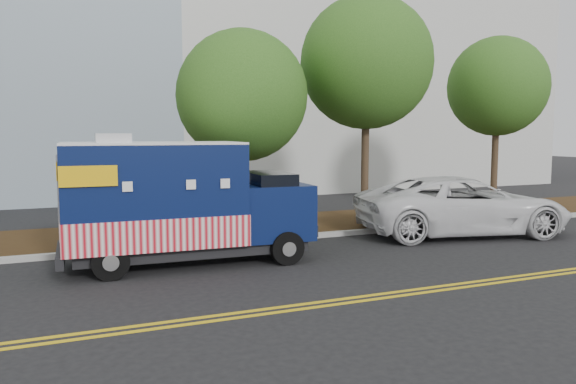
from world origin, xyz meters
name	(u,v)px	position (x,y,z in m)	size (l,w,h in m)	color
ground	(213,258)	(0.00, 0.00, 0.00)	(120.00, 120.00, 0.00)	black
curb	(199,245)	(0.00, 1.40, 0.07)	(120.00, 0.18, 0.15)	#9E9E99
mulch_strip	(183,232)	(0.00, 3.50, 0.07)	(120.00, 4.00, 0.15)	black
centerline_near	(279,307)	(0.00, -4.45, 0.01)	(120.00, 0.10, 0.01)	gold
centerline_far	(284,311)	(0.00, -4.70, 0.01)	(120.00, 0.10, 0.01)	gold
tree_b	(242,96)	(1.71, 2.68, 4.26)	(3.97, 3.97, 6.25)	#38281C
tree_c	(366,63)	(6.24, 3.05, 5.50)	(4.48, 4.48, 7.75)	#38281C
tree_d	(497,87)	(12.61, 3.72, 4.96)	(3.88, 3.88, 6.91)	#38281C
sign_post	(90,209)	(-2.80, 1.63, 1.20)	(0.06, 0.06, 2.40)	#473828
food_truck	(176,206)	(-0.98, -0.34, 1.42)	(6.05, 2.50, 3.14)	black
white_car	(462,206)	(8.02, 0.15, 0.90)	(3.00, 6.51, 1.81)	silver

